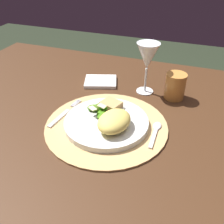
{
  "coord_description": "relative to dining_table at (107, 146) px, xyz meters",
  "views": [
    {
      "loc": [
        0.24,
        -0.6,
        1.19
      ],
      "look_at": [
        0.02,
        0.01,
        0.74
      ],
      "focal_mm": 40.17,
      "sensor_mm": 36.0,
      "label": 1
    }
  ],
  "objects": [
    {
      "name": "salad_greens",
      "position": [
        -0.02,
        -0.01,
        0.16
      ],
      "size": [
        0.09,
        0.1,
        0.03
      ],
      "color": "#2E7916",
      "rests_on": "dinner_plate"
    },
    {
      "name": "pasta_serving",
      "position": [
        0.05,
        -0.07,
        0.17
      ],
      "size": [
        0.1,
        0.13,
        0.05
      ],
      "primitive_type": "ellipsoid",
      "rotation": [
        0.0,
        0.0,
        1.42
      ],
      "color": "#E3CB5F",
      "rests_on": "dinner_plate"
    },
    {
      "name": "napkin",
      "position": [
        -0.1,
        0.21,
        0.13
      ],
      "size": [
        0.15,
        0.13,
        0.01
      ],
      "primitive_type": "cube",
      "rotation": [
        0.0,
        0.0,
        0.33
      ],
      "color": "white",
      "rests_on": "dining_table"
    },
    {
      "name": "amber_tumbler",
      "position": [
        0.18,
        0.2,
        0.17
      ],
      "size": [
        0.07,
        0.07,
        0.09
      ],
      "primitive_type": "cylinder",
      "color": "#C6823B",
      "rests_on": "dining_table"
    },
    {
      "name": "fork",
      "position": [
        -0.13,
        -0.04,
        0.13
      ],
      "size": [
        0.03,
        0.17,
        0.0
      ],
      "color": "silver",
      "rests_on": "placemat"
    },
    {
      "name": "spoon",
      "position": [
        0.16,
        -0.02,
        0.13
      ],
      "size": [
        0.02,
        0.13,
        0.01
      ],
      "color": "silver",
      "rests_on": "placemat"
    },
    {
      "name": "dinner_plate",
      "position": [
        0.02,
        -0.04,
        0.14
      ],
      "size": [
        0.25,
        0.25,
        0.02
      ],
      "primitive_type": "cylinder",
      "color": "silver",
      "rests_on": "placemat"
    },
    {
      "name": "dining_table",
      "position": [
        0.0,
        0.0,
        0.0
      ],
      "size": [
        1.44,
        1.0,
        0.72
      ],
      "color": "#402614",
      "rests_on": "ground"
    },
    {
      "name": "bread_piece",
      "position": [
        0.01,
        0.03,
        0.16
      ],
      "size": [
        0.07,
        0.07,
        0.02
      ],
      "primitive_type": "cube",
      "rotation": [
        0.0,
        0.0,
        2.8
      ],
      "color": "tan",
      "rests_on": "dinner_plate"
    },
    {
      "name": "wine_glass",
      "position": [
        0.08,
        0.2,
        0.26
      ],
      "size": [
        0.08,
        0.08,
        0.19
      ],
      "color": "silver",
      "rests_on": "dining_table"
    },
    {
      "name": "placemat",
      "position": [
        0.02,
        -0.04,
        0.13
      ],
      "size": [
        0.37,
        0.37,
        0.01
      ],
      "primitive_type": "cylinder",
      "color": "tan",
      "rests_on": "dining_table"
    }
  ]
}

